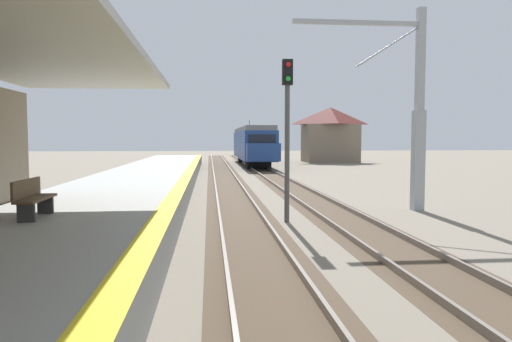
# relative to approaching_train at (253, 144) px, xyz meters

# --- Properties ---
(station_platform) EXTENTS (5.00, 80.00, 0.91)m
(station_platform) POSITION_rel_approaching_train_xyz_m (-7.80, -35.29, -1.73)
(station_platform) COLOR #999993
(station_platform) RESTS_ON ground
(track_pair_nearest_platform) EXTENTS (2.34, 120.00, 0.16)m
(track_pair_nearest_platform) POSITION_rel_approaching_train_xyz_m (-3.40, -31.29, -2.13)
(track_pair_nearest_platform) COLOR #4C3D2D
(track_pair_nearest_platform) RESTS_ON ground
(track_pair_middle) EXTENTS (2.34, 120.00, 0.16)m
(track_pair_middle) POSITION_rel_approaching_train_xyz_m (-0.00, -31.29, -2.13)
(track_pair_middle) COLOR #4C3D2D
(track_pair_middle) RESTS_ON ground
(approaching_train) EXTENTS (2.93, 19.60, 4.76)m
(approaching_train) POSITION_rel_approaching_train_xyz_m (0.00, 0.00, 0.00)
(approaching_train) COLOR navy
(approaching_train) RESTS_ON ground
(rail_signal_post) EXTENTS (0.32, 0.34, 5.20)m
(rail_signal_post) POSITION_rel_approaching_train_xyz_m (-1.97, -33.29, 1.02)
(rail_signal_post) COLOR #4C4C4C
(rail_signal_post) RESTS_ON ground
(catenary_pylon_far_side) EXTENTS (5.00, 0.40, 7.50)m
(catenary_pylon_far_side) POSITION_rel_approaching_train_xyz_m (3.04, -31.27, 1.43)
(catenary_pylon_far_side) COLOR #9EA3A8
(catenary_pylon_far_side) RESTS_ON ground
(platform_bench) EXTENTS (0.45, 1.60, 0.88)m
(platform_bench) POSITION_rel_approaching_train_xyz_m (-8.44, -37.19, -0.80)
(platform_bench) COLOR brown
(platform_bench) RESTS_ON station_platform
(distant_trackside_house) EXTENTS (6.60, 5.28, 6.40)m
(distant_trackside_house) POSITION_rel_approaching_train_xyz_m (9.65, 5.91, 1.16)
(distant_trackside_house) COLOR #7F705B
(distant_trackside_house) RESTS_ON ground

